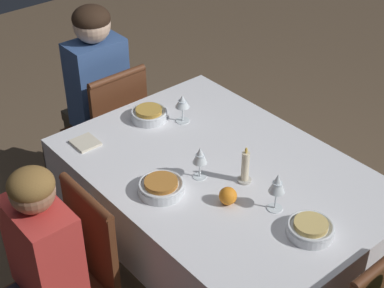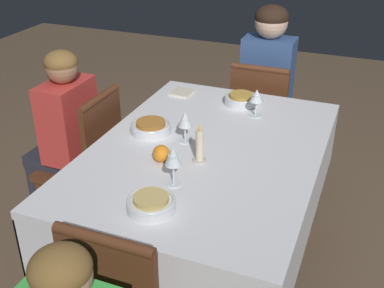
{
  "view_description": "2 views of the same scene",
  "coord_description": "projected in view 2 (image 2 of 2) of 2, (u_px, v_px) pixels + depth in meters",
  "views": [
    {
      "loc": [
        -1.42,
        1.37,
        2.25
      ],
      "look_at": [
        0.09,
        0.1,
        0.88
      ],
      "focal_mm": 55.0,
      "sensor_mm": 36.0,
      "label": 1
    },
    {
      "loc": [
        -1.72,
        -0.61,
        1.76
      ],
      "look_at": [
        -0.08,
        0.04,
        0.81
      ],
      "focal_mm": 45.0,
      "sensor_mm": 36.0,
      "label": 2
    }
  ],
  "objects": [
    {
      "name": "dining_table",
      "position": [
        207.0,
        167.0,
        2.13
      ],
      "size": [
        1.38,
        0.96,
        0.76
      ],
      "color": "silver",
      "rests_on": "ground_plane"
    },
    {
      "name": "orange_fruit",
      "position": [
        161.0,
        153.0,
        1.96
      ],
      "size": [
        0.07,
        0.07,
        0.07
      ],
      "primitive_type": "sphere",
      "color": "orange",
      "rests_on": "dining_table"
    },
    {
      "name": "bowl_north",
      "position": [
        151.0,
        127.0,
        2.2
      ],
      "size": [
        0.19,
        0.19,
        0.06
      ],
      "color": "silver",
      "rests_on": "dining_table"
    },
    {
      "name": "chair_north",
      "position": [
        88.0,
        161.0,
        2.52
      ],
      "size": [
        0.37,
        0.37,
        0.88
      ],
      "rotation": [
        0.0,
        0.0,
        3.14
      ],
      "color": "#562D19",
      "rests_on": "ground_plane"
    },
    {
      "name": "candle_centerpiece",
      "position": [
        200.0,
        148.0,
        1.95
      ],
      "size": [
        0.06,
        0.06,
        0.17
      ],
      "color": "beige",
      "rests_on": "dining_table"
    },
    {
      "name": "person_child_red",
      "position": [
        62.0,
        139.0,
        2.52
      ],
      "size": [
        0.3,
        0.33,
        1.07
      ],
      "rotation": [
        0.0,
        0.0,
        3.14
      ],
      "color": "#282833",
      "rests_on": "ground_plane"
    },
    {
      "name": "bowl_west",
      "position": [
        151.0,
        203.0,
        1.67
      ],
      "size": [
        0.17,
        0.17,
        0.06
      ],
      "color": "silver",
      "rests_on": "dining_table"
    },
    {
      "name": "ground_plane",
      "position": [
        205.0,
        279.0,
        2.44
      ],
      "size": [
        8.0,
        8.0,
        0.0
      ],
      "primitive_type": "plane",
      "color": "brown"
    },
    {
      "name": "wine_glass_north",
      "position": [
        185.0,
        120.0,
        2.08
      ],
      "size": [
        0.06,
        0.06,
        0.15
      ],
      "color": "white",
      "rests_on": "dining_table"
    },
    {
      "name": "wine_glass_west",
      "position": [
        173.0,
        157.0,
        1.77
      ],
      "size": [
        0.06,
        0.06,
        0.17
      ],
      "color": "white",
      "rests_on": "dining_table"
    },
    {
      "name": "person_adult_denim",
      "position": [
        268.0,
        86.0,
        2.98
      ],
      "size": [
        0.34,
        0.3,
        1.17
      ],
      "rotation": [
        0.0,
        0.0,
        1.57
      ],
      "color": "#4C4233",
      "rests_on": "ground_plane"
    },
    {
      "name": "chair_east",
      "position": [
        260.0,
        121.0,
        2.94
      ],
      "size": [
        0.37,
        0.37,
        0.88
      ],
      "rotation": [
        0.0,
        0.0,
        1.57
      ],
      "color": "#562D19",
      "rests_on": "ground_plane"
    },
    {
      "name": "bowl_east",
      "position": [
        242.0,
        99.0,
        2.49
      ],
      "size": [
        0.17,
        0.17,
        0.06
      ],
      "color": "silver",
      "rests_on": "dining_table"
    },
    {
      "name": "napkin_red_folded",
      "position": [
        182.0,
        93.0,
        2.62
      ],
      "size": [
        0.11,
        0.11,
        0.01
      ],
      "rotation": [
        0.0,
        0.0,
        -0.01
      ],
      "color": "beige",
      "rests_on": "dining_table"
    },
    {
      "name": "wine_glass_east",
      "position": [
        257.0,
        97.0,
        2.32
      ],
      "size": [
        0.07,
        0.07,
        0.14
      ],
      "color": "white",
      "rests_on": "dining_table"
    }
  ]
}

